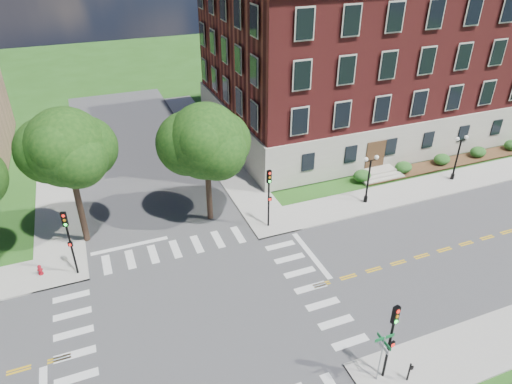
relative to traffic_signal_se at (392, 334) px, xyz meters
name	(u,v)px	position (x,y,z in m)	size (l,w,h in m)	color
ground	(203,318)	(-7.53, 7.37, -3.19)	(160.00, 160.00, 0.00)	#245016
road_ew	(203,318)	(-7.53, 7.37, -3.18)	(90.00, 12.00, 0.01)	#3D3D3F
road_ns	(203,318)	(-7.53, 7.37, -3.18)	(12.00, 90.00, 0.01)	#3D3D3F
sidewalk_ne	(312,165)	(7.84, 22.75, -3.13)	(34.00, 34.00, 0.12)	#9E9B93
crosswalk_east	(311,288)	(-0.33, 7.37, -3.19)	(2.20, 10.20, 0.02)	silver
stop_bar_east	(311,255)	(1.27, 10.37, -3.19)	(0.40, 5.50, 0.00)	silver
main_building	(361,55)	(16.46, 29.37, 5.15)	(30.60, 22.40, 16.50)	#ABA597
shrub_row	(440,165)	(19.47, 18.17, -3.19)	(18.00, 2.00, 1.30)	#1D4D19
tree_c	(66,148)	(-13.36, 18.00, 4.37)	(5.33, 5.33, 10.14)	#2D2216
tree_d	(206,141)	(-4.05, 17.44, 3.53)	(5.62, 5.62, 9.43)	#2D2216
traffic_signal_se	(392,334)	(0.00, 0.00, 0.00)	(0.36, 0.41, 4.80)	black
traffic_signal_ne	(269,191)	(-0.20, 14.71, 0.00)	(0.35, 0.40, 4.80)	black
traffic_signal_nw	(68,236)	(-14.21, 14.27, 0.00)	(0.38, 0.45, 4.80)	black
twin_lamp_west	(369,176)	(8.76, 14.98, -0.66)	(1.36, 0.36, 4.23)	black
twin_lamp_east	(458,155)	(18.37, 15.45, -0.66)	(1.36, 0.36, 4.23)	black
street_sign_pole	(382,349)	(-0.42, -0.05, -0.88)	(1.10, 1.10, 3.10)	gray
push_button_post	(409,371)	(1.00, -0.69, -2.39)	(0.14, 0.21, 1.20)	black
fire_hydrant	(40,270)	(-16.48, 15.04, -2.72)	(0.35, 0.35, 0.75)	maroon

